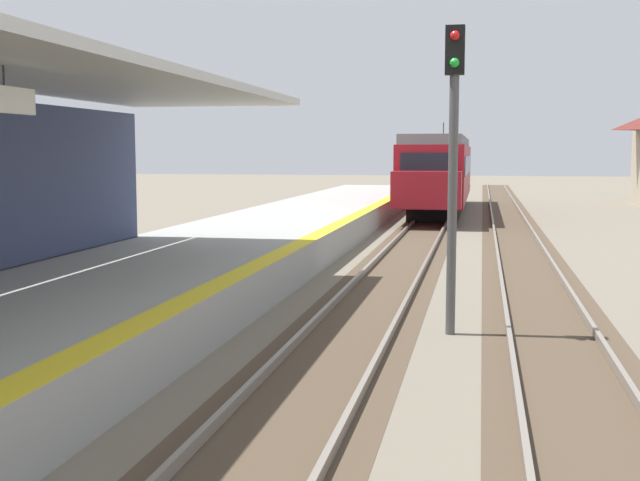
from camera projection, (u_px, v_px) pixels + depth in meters
station_platform at (127, 293)px, 15.46m from camera, size 5.00×80.00×0.91m
track_pair_nearest_platform at (382, 287)px, 18.55m from camera, size 2.34×120.00×0.16m
track_pair_middle at (536, 292)px, 17.89m from camera, size 2.34×120.00×0.16m
approaching_train at (439, 170)px, 41.95m from camera, size 2.93×19.60×4.76m
rail_signal_post at (453, 148)px, 13.65m from camera, size 0.32×0.34×5.20m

